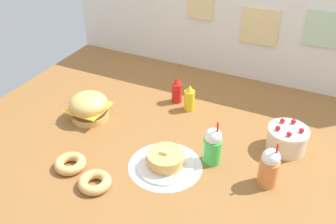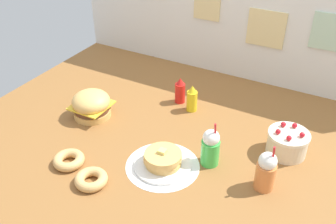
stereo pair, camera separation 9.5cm
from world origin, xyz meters
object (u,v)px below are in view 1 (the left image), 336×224
(donut_pink_glaze, at_px, (70,163))
(donut_chocolate, at_px, (95,182))
(ketchup_bottle, at_px, (177,91))
(burger, at_px, (89,107))
(pancake_stack, at_px, (165,160))
(orange_float_cup, at_px, (269,167))
(mustard_bottle, at_px, (189,98))
(cream_soda_cup, at_px, (213,146))
(layer_cake, at_px, (287,139))

(donut_pink_glaze, xyz_separation_m, donut_chocolate, (0.19, -0.06, 0.00))
(ketchup_bottle, bearing_deg, donut_chocolate, -92.50)
(burger, relative_size, pancake_stack, 0.78)
(orange_float_cup, relative_size, donut_pink_glaze, 1.61)
(ketchup_bottle, relative_size, orange_float_cup, 0.67)
(burger, height_order, mustard_bottle, mustard_bottle)
(pancake_stack, relative_size, mustard_bottle, 1.70)
(mustard_bottle, relative_size, cream_soda_cup, 0.67)
(pancake_stack, bearing_deg, burger, 161.77)
(mustard_bottle, bearing_deg, burger, -145.59)
(cream_soda_cup, relative_size, donut_chocolate, 1.61)
(ketchup_bottle, height_order, cream_soda_cup, cream_soda_cup)
(layer_cake, bearing_deg, donut_pink_glaze, -146.98)
(burger, bearing_deg, donut_pink_glaze, -67.56)
(layer_cake, xyz_separation_m, cream_soda_cup, (-0.33, -0.28, 0.04))
(mustard_bottle, xyz_separation_m, donut_pink_glaze, (-0.35, -0.78, -0.06))
(mustard_bottle, bearing_deg, layer_cake, -12.36)
(mustard_bottle, distance_m, cream_soda_cup, 0.52)
(mustard_bottle, bearing_deg, cream_soda_cup, -53.86)
(pancake_stack, height_order, cream_soda_cup, cream_soda_cup)
(pancake_stack, xyz_separation_m, donut_chocolate, (-0.25, -0.28, -0.02))
(pancake_stack, distance_m, layer_cake, 0.68)
(layer_cake, xyz_separation_m, mustard_bottle, (-0.64, 0.14, 0.01))
(mustard_bottle, bearing_deg, pancake_stack, -79.80)
(ketchup_bottle, distance_m, donut_pink_glaze, 0.87)
(mustard_bottle, height_order, orange_float_cup, orange_float_cup)
(ketchup_bottle, bearing_deg, layer_cake, -14.38)
(donut_pink_glaze, bearing_deg, cream_soda_cup, 29.17)
(mustard_bottle, xyz_separation_m, donut_chocolate, (-0.15, -0.84, -0.06))
(pancake_stack, relative_size, donut_chocolate, 1.83)
(mustard_bottle, relative_size, orange_float_cup, 0.67)
(donut_pink_glaze, bearing_deg, layer_cake, 33.02)
(burger, distance_m, pancake_stack, 0.66)
(pancake_stack, xyz_separation_m, cream_soda_cup, (0.20, 0.14, 0.06))
(donut_pink_glaze, bearing_deg, mustard_bottle, 66.13)
(cream_soda_cup, xyz_separation_m, orange_float_cup, (0.30, -0.04, 0.00))
(layer_cake, relative_size, donut_pink_glaze, 1.34)
(cream_soda_cup, relative_size, donut_pink_glaze, 1.61)
(ketchup_bottle, height_order, mustard_bottle, same)
(orange_float_cup, xyz_separation_m, donut_chocolate, (-0.76, -0.38, -0.08))
(ketchup_bottle, relative_size, mustard_bottle, 1.00)
(donut_chocolate, bearing_deg, ketchup_bottle, 87.50)
(burger, xyz_separation_m, pancake_stack, (0.62, -0.20, -0.04))
(ketchup_bottle, relative_size, donut_pink_glaze, 1.08)
(ketchup_bottle, xyz_separation_m, donut_chocolate, (-0.04, -0.89, -0.06))
(pancake_stack, height_order, donut_chocolate, pancake_stack)
(burger, xyz_separation_m, ketchup_bottle, (0.41, 0.41, 0.00))
(ketchup_bottle, xyz_separation_m, cream_soda_cup, (0.42, -0.47, 0.02))
(layer_cake, height_order, donut_chocolate, layer_cake)
(layer_cake, height_order, donut_pink_glaze, layer_cake)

